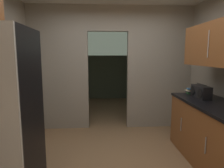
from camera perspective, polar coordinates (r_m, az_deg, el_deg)
kitchen_partition at (r=4.34m, az=0.08°, el=5.35°), size 3.50×0.12×2.64m
adjoining_room_shell at (r=6.43m, az=-1.18°, el=5.67°), size 3.50×3.12×2.64m
lower_cabinet_run at (r=3.32m, az=27.29°, el=-12.76°), size 0.69×1.73×0.92m
upper_cabinet_counterside at (r=3.13m, az=28.84°, el=10.01°), size 0.36×1.56×0.61m
boombox at (r=3.50m, az=24.14°, el=-2.05°), size 0.16×0.41×0.23m
book_stack at (r=3.85m, az=21.49°, el=-1.84°), size 0.15×0.17×0.09m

